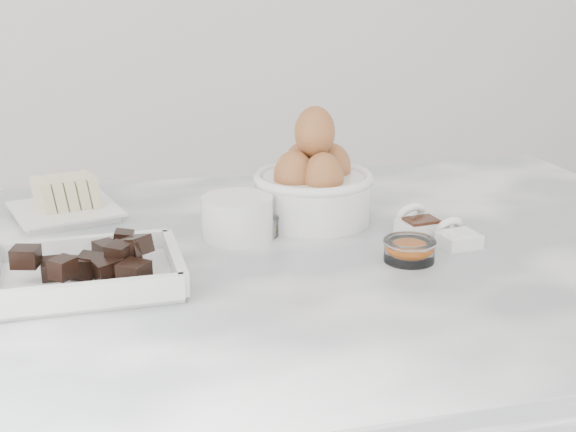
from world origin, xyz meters
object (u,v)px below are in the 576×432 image
(salt_spoon, at_px, (457,236))
(zest_bowl, at_px, (409,249))
(butter_plate, at_px, (63,203))
(egg_bowl, at_px, (313,184))
(sugar_ramekin, at_px, (237,216))
(vanilla_spoon, at_px, (419,225))
(chocolate_dish, at_px, (86,267))
(honey_bowl, at_px, (255,224))

(salt_spoon, bearing_deg, zest_bowl, -155.83)
(butter_plate, height_order, salt_spoon, butter_plate)
(egg_bowl, bearing_deg, salt_spoon, -44.87)
(sugar_ramekin, bearing_deg, vanilla_spoon, -11.89)
(sugar_ramekin, distance_m, zest_bowl, 0.24)
(chocolate_dish, relative_size, vanilla_spoon, 2.85)
(egg_bowl, distance_m, salt_spoon, 0.22)
(egg_bowl, bearing_deg, sugar_ramekin, -157.92)
(butter_plate, xyz_separation_m, honey_bowl, (0.25, -0.15, -0.01))
(chocolate_dish, relative_size, egg_bowl, 1.25)
(butter_plate, bearing_deg, zest_bowl, -35.34)
(butter_plate, distance_m, zest_bowl, 0.51)
(zest_bowl, height_order, salt_spoon, salt_spoon)
(butter_plate, bearing_deg, vanilla_spoon, -23.83)
(butter_plate, bearing_deg, sugar_ramekin, -34.47)
(vanilla_spoon, bearing_deg, zest_bowl, -120.05)
(butter_plate, bearing_deg, salt_spoon, -27.34)
(zest_bowl, bearing_deg, vanilla_spoon, 59.95)
(zest_bowl, bearing_deg, chocolate_dish, 176.98)
(egg_bowl, distance_m, zest_bowl, 0.20)
(chocolate_dish, xyz_separation_m, vanilla_spoon, (0.44, 0.07, -0.01))
(butter_plate, height_order, vanilla_spoon, butter_plate)
(chocolate_dish, height_order, salt_spoon, chocolate_dish)
(butter_plate, distance_m, sugar_ramekin, 0.28)
(egg_bowl, relative_size, honey_bowl, 2.59)
(butter_plate, relative_size, zest_bowl, 2.58)
(butter_plate, bearing_deg, honey_bowl, -30.59)
(salt_spoon, bearing_deg, sugar_ramekin, 159.41)
(chocolate_dish, bearing_deg, vanilla_spoon, 8.78)
(butter_plate, height_order, egg_bowl, egg_bowl)
(zest_bowl, distance_m, vanilla_spoon, 0.10)
(salt_spoon, bearing_deg, chocolate_dish, -177.99)
(vanilla_spoon, bearing_deg, salt_spoon, -58.61)
(butter_plate, xyz_separation_m, vanilla_spoon, (0.47, -0.21, -0.01))
(sugar_ramekin, height_order, honey_bowl, sugar_ramekin)
(chocolate_dish, relative_size, sugar_ramekin, 2.25)
(egg_bowl, xyz_separation_m, honey_bowl, (-0.09, -0.04, -0.04))
(butter_plate, relative_size, honey_bowl, 2.59)
(sugar_ramekin, xyz_separation_m, honey_bowl, (0.03, 0.01, -0.02))
(honey_bowl, xyz_separation_m, zest_bowl, (0.16, -0.15, 0.00))
(sugar_ramekin, relative_size, vanilla_spoon, 1.27)
(chocolate_dish, xyz_separation_m, zest_bowl, (0.39, -0.02, -0.01))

